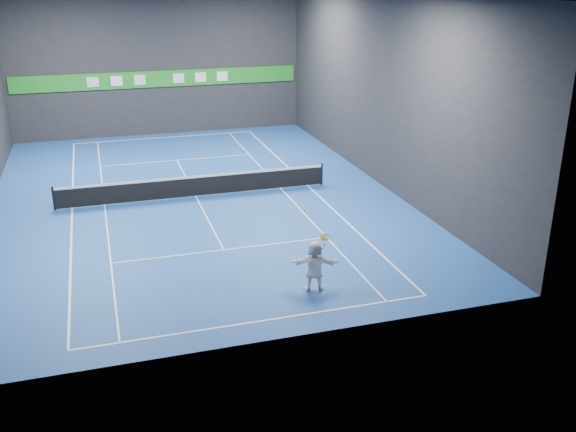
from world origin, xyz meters
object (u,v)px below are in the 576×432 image
object	(u,v)px
tennis_net	(195,185)
tennis_racket	(326,239)
player	(315,266)
tennis_ball	(304,211)

from	to	relation	value
tennis_net	tennis_racket	distance (m)	10.74
player	tennis_net	distance (m)	10.64
tennis_ball	tennis_net	distance (m)	10.79
player	tennis_ball	distance (m)	1.95
tennis_net	tennis_racket	bearing A→B (deg)	-76.03
player	tennis_ball	size ratio (longest dim) A/B	25.41
tennis_ball	tennis_racket	xyz separation A→B (m)	(0.74, 0.03, -1.04)
tennis_racket	tennis_net	bearing A→B (deg)	103.97
player	tennis_net	world-z (taller)	player
tennis_ball	tennis_net	xyz separation A→B (m)	(-1.84, 10.39, -2.23)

